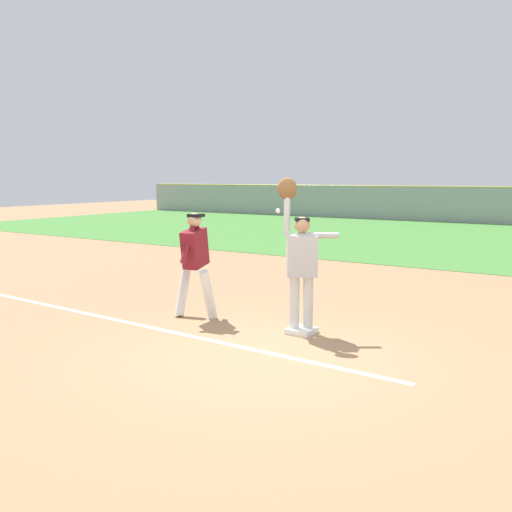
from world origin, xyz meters
TOP-DOWN VIEW (x-y plane):
  - ground_plane at (0.00, 0.00)m, footprint 71.44×71.44m
  - outfield_grass at (0.00, 15.34)m, footprint 45.99×15.04m
  - chalk_foul_line at (-4.13, 0.20)m, footprint 12.00×0.54m
  - first_base at (-0.13, 1.10)m, footprint 0.39×0.39m
  - fielder at (-0.17, 1.11)m, footprint 0.80×0.59m
  - runner at (-2.01, 0.97)m, footprint 0.79×0.84m
  - baseball at (-0.72, 1.40)m, footprint 0.07×0.07m
  - parked_car_red at (-8.54, 26.04)m, footprint 4.52×2.35m
  - parked_car_black at (-2.80, 26.01)m, footprint 4.50×2.31m

SIDE VIEW (x-z plane):
  - ground_plane at x=0.00m, z-range 0.00..0.00m
  - chalk_foul_line at x=-4.13m, z-range 0.00..0.01m
  - outfield_grass at x=0.00m, z-range 0.00..0.01m
  - first_base at x=-0.13m, z-range 0.00..0.08m
  - parked_car_red at x=-8.54m, z-range 0.05..1.30m
  - parked_car_black at x=-2.80m, z-range 0.05..1.30m
  - runner at x=-2.01m, z-range 0.14..1.86m
  - fielder at x=-0.17m, z-range -0.02..2.26m
  - baseball at x=-0.72m, z-range 1.74..1.81m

